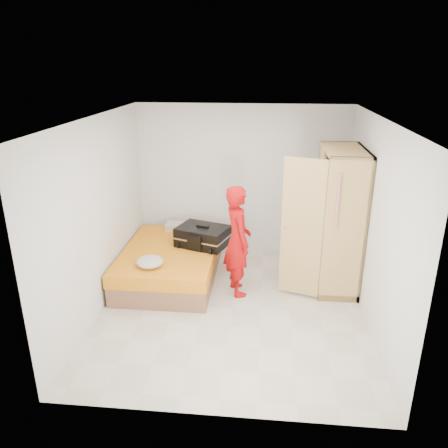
# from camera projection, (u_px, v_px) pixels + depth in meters

# --- Properties ---
(room) EXTENTS (4.00, 4.02, 2.60)m
(room) POSITION_uv_depth(u_px,v_px,m) (233.00, 221.00, 5.66)
(room) COLOR beige
(room) RESTS_ON ground
(bed) EXTENTS (1.42, 2.02, 0.50)m
(bed) POSITION_uv_depth(u_px,v_px,m) (170.00, 263.00, 6.88)
(bed) COLOR brown
(bed) RESTS_ON ground
(wardrobe) EXTENTS (1.15, 1.20, 2.10)m
(wardrobe) POSITION_uv_depth(u_px,v_px,m) (336.00, 223.00, 6.44)
(wardrobe) COLOR tan
(wardrobe) RESTS_ON ground
(person) EXTENTS (0.57, 0.70, 1.64)m
(person) POSITION_uv_depth(u_px,v_px,m) (238.00, 241.00, 6.27)
(person) COLOR red
(person) RESTS_ON ground
(suitcase) EXTENTS (0.92, 0.78, 0.33)m
(suitcase) POSITION_uv_depth(u_px,v_px,m) (203.00, 236.00, 6.88)
(suitcase) COLOR black
(suitcase) RESTS_ON bed
(round_cushion) EXTENTS (0.38, 0.38, 0.14)m
(round_cushion) POSITION_uv_depth(u_px,v_px,m) (150.00, 262.00, 6.19)
(round_cushion) COLOR beige
(round_cushion) RESTS_ON bed
(pillow) EXTENTS (0.59, 0.31, 0.11)m
(pillow) POSITION_uv_depth(u_px,v_px,m) (183.00, 226.00, 7.56)
(pillow) COLOR beige
(pillow) RESTS_ON bed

